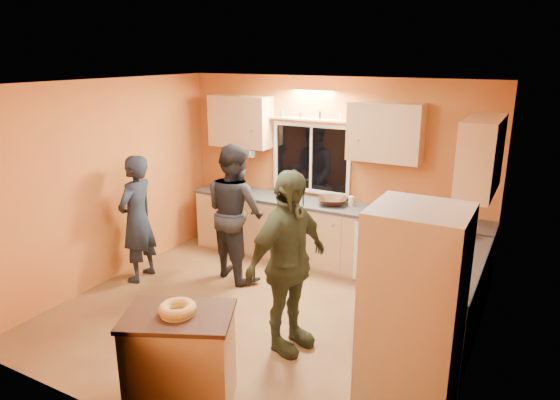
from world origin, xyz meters
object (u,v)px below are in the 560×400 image
Objects in this scene: island at (181,359)px; person_left at (137,219)px; refrigerator at (412,316)px; person_right at (288,263)px; person_center at (235,212)px.

island is 2.71m from person_left.
refrigerator is at bearing 69.78° from person_left.
refrigerator is at bearing -92.94° from person_right.
person_right reaches higher than person_left.
person_center is at bearing 63.21° from person_right.
island is at bearing 175.58° from person_right.
person_center reaches higher than island.
refrigerator is 1.38m from person_right.
person_center is (-1.02, 2.39, 0.47)m from island.
island is 0.57× the size of person_right.
refrigerator is 1.08× the size of person_left.
person_left is at bearing 166.58° from refrigerator.
refrigerator is at bearing 0.02° from island.
island is at bearing -155.12° from refrigerator.
refrigerator is at bearing 172.50° from person_center.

